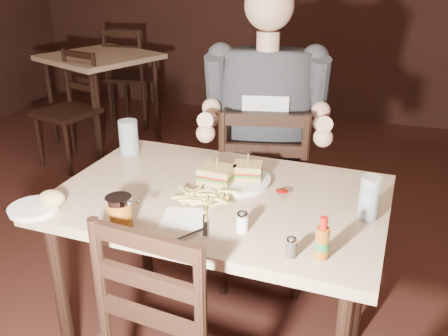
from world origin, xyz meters
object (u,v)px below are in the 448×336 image
(bg_table, at_px, (101,65))
(chair_far, at_px, (263,193))
(hot_sauce, at_px, (322,238))
(side_plate, at_px, (34,209))
(bg_chair_near, at_px, (66,112))
(glass_right, at_px, (369,198))
(dinner_plate, at_px, (235,181))
(glass_left, at_px, (129,138))
(bg_chair_far, at_px, (133,76))
(syrup_dispenser, at_px, (120,212))
(diner, at_px, (266,97))
(main_table, at_px, (220,215))

(bg_table, height_order, chair_far, chair_far)
(hot_sauce, height_order, side_plate, hot_sauce)
(bg_table, xyz_separation_m, bg_chair_near, (0.00, -0.55, -0.25))
(glass_right, relative_size, hot_sauce, 1.13)
(chair_far, bearing_deg, bg_table, -52.39)
(dinner_plate, height_order, side_plate, dinner_plate)
(glass_left, bearing_deg, chair_far, 37.88)
(side_plate, bearing_deg, hot_sauce, 1.33)
(bg_chair_far, height_order, syrup_dispenser, bg_chair_far)
(glass_right, distance_m, side_plate, 1.10)
(bg_chair_far, xyz_separation_m, diner, (1.81, -2.12, 0.51))
(bg_chair_far, height_order, hot_sauce, bg_chair_far)
(main_table, distance_m, bg_table, 2.80)
(chair_far, distance_m, hot_sauce, 1.06)
(main_table, distance_m, syrup_dispenser, 0.41)
(bg_table, bearing_deg, bg_chair_near, -90.00)
(glass_left, bearing_deg, bg_table, 124.20)
(diner, bearing_deg, main_table, -104.25)
(bg_chair_far, xyz_separation_m, dinner_plate, (1.81, -2.60, 0.31))
(diner, relative_size, glass_left, 6.54)
(hot_sauce, bearing_deg, bg_chair_near, 139.08)
(dinner_plate, bearing_deg, glass_left, 165.17)
(bg_chair_near, xyz_separation_m, syrup_dispenser, (1.56, -1.92, 0.39))
(side_plate, bearing_deg, main_table, 29.89)
(syrup_dispenser, height_order, side_plate, syrup_dispenser)
(hot_sauce, bearing_deg, side_plate, -178.67)
(dinner_plate, relative_size, hot_sauce, 1.99)
(bg_chair_near, distance_m, diner, 2.15)
(bg_chair_near, distance_m, syrup_dispenser, 2.51)
(hot_sauce, bearing_deg, chair_far, 112.92)
(chair_far, relative_size, bg_chair_far, 1.02)
(bg_chair_far, xyz_separation_m, side_plate, (1.24, -3.02, 0.31))
(bg_chair_near, height_order, glass_left, glass_left)
(chair_far, distance_m, side_plate, 1.14)
(chair_far, relative_size, syrup_dispenser, 8.87)
(syrup_dispenser, bearing_deg, bg_chair_near, 131.61)
(bg_chair_far, bearing_deg, chair_far, 127.06)
(dinner_plate, relative_size, syrup_dispenser, 2.42)
(hot_sauce, height_order, syrup_dispenser, hot_sauce)
(chair_far, xyz_separation_m, glass_left, (-0.50, -0.39, 0.37))
(bg_chair_near, height_order, dinner_plate, bg_chair_near)
(bg_chair_near, relative_size, glass_left, 5.84)
(bg_chair_far, height_order, glass_left, bg_chair_far)
(glass_right, xyz_separation_m, side_plate, (-1.06, -0.30, -0.07))
(bg_table, bearing_deg, diner, -41.03)
(glass_right, bearing_deg, chair_far, 127.67)
(main_table, bearing_deg, bg_table, 129.67)
(bg_chair_far, relative_size, glass_right, 6.29)
(diner, xyz_separation_m, hot_sauce, (0.38, -0.87, -0.14))
(bg_chair_far, relative_size, syrup_dispenser, 8.66)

